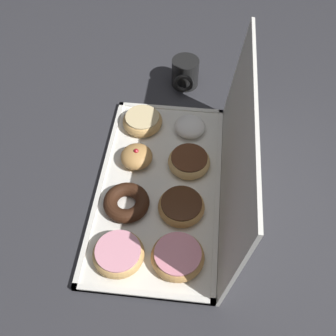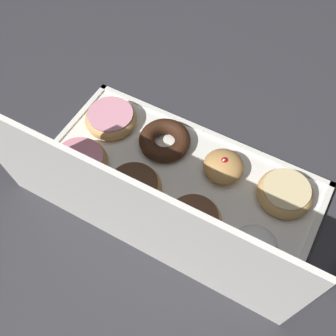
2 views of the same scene
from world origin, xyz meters
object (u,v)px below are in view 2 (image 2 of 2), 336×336
chocolate_frosted_donut_5 (193,220)px  pink_frosted_donut_7 (79,162)px  donut_box (177,184)px  jelly_filled_donut_1 (223,166)px  chocolate_cake_ring_donut_2 (165,140)px  powdered_filled_donut_4 (255,246)px  pink_frosted_donut_3 (111,118)px  glazed_ring_donut_0 (285,193)px  chocolate_frosted_donut_6 (134,187)px

chocolate_frosted_donut_5 → pink_frosted_donut_7: 0.27m
donut_box → chocolate_frosted_donut_5: (-0.07, 0.07, 0.02)m
jelly_filled_donut_1 → chocolate_frosted_donut_5: size_ratio=0.76×
chocolate_cake_ring_donut_2 → powdered_filled_donut_4: 0.30m
chocolate_cake_ring_donut_2 → pink_frosted_donut_3: (0.13, 0.01, 0.00)m
jelly_filled_donut_1 → chocolate_cake_ring_donut_2: 0.14m
chocolate_frosted_donut_5 → pink_frosted_donut_7: (0.27, -0.00, -0.00)m
glazed_ring_donut_0 → powdered_filled_donut_4: bearing=86.2°
donut_box → pink_frosted_donut_7: pink_frosted_donut_7 is taller
pink_frosted_donut_3 → powdered_filled_donut_4: bearing=162.3°
jelly_filled_donut_1 → chocolate_frosted_donut_5: (-0.00, 0.14, -0.00)m
donut_box → powdered_filled_donut_4: 0.21m
pink_frosted_donut_3 → pink_frosted_donut_7: bearing=93.2°
chocolate_cake_ring_donut_2 → powdered_filled_donut_4: size_ratio=1.32×
pink_frosted_donut_3 → powdered_filled_donut_4: 0.42m
glazed_ring_donut_0 → pink_frosted_donut_3: glazed_ring_donut_0 is taller
glazed_ring_donut_0 → chocolate_cake_ring_donut_2: 0.27m
chocolate_frosted_donut_5 → chocolate_frosted_donut_6: chocolate_frosted_donut_5 is taller
chocolate_cake_ring_donut_2 → chocolate_frosted_donut_6: same height
jelly_filled_donut_1 → powdered_filled_donut_4: jelly_filled_donut_1 is taller
powdered_filled_donut_4 → chocolate_cake_ring_donut_2: bearing=-26.8°
chocolate_cake_ring_donut_2 → pink_frosted_donut_3: 0.13m
chocolate_frosted_donut_6 → chocolate_frosted_donut_5: bearing=176.7°
pink_frosted_donut_3 → powdered_filled_donut_4: (-0.40, 0.13, 0.00)m
chocolate_frosted_donut_6 → pink_frosted_donut_7: same height
donut_box → powdered_filled_donut_4: powdered_filled_donut_4 is taller
pink_frosted_donut_7 → donut_box: bearing=-161.6°
chocolate_frosted_donut_5 → chocolate_cake_ring_donut_2: bearing=-44.9°
donut_box → pink_frosted_donut_3: (0.20, -0.06, 0.02)m
glazed_ring_donut_0 → chocolate_frosted_donut_6: bearing=26.4°
jelly_filled_donut_1 → pink_frosted_donut_7: bearing=26.5°
donut_box → powdered_filled_donut_4: bearing=162.2°
pink_frosted_donut_7 → glazed_ring_donut_0: bearing=-161.1°
chocolate_cake_ring_donut_2 → pink_frosted_donut_7: 0.19m
jelly_filled_donut_1 → donut_box: bearing=43.8°
glazed_ring_donut_0 → chocolate_frosted_donut_5: same height
chocolate_frosted_donut_5 → pink_frosted_donut_7: chocolate_frosted_donut_5 is taller
chocolate_cake_ring_donut_2 → chocolate_frosted_donut_5: size_ratio=1.02×
pink_frosted_donut_3 → chocolate_frosted_donut_6: size_ratio=1.03×
chocolate_cake_ring_donut_2 → chocolate_frosted_donut_5: 0.20m
jelly_filled_donut_1 → chocolate_cake_ring_donut_2: (0.14, -0.00, -0.01)m
jelly_filled_donut_1 → glazed_ring_donut_0: bearing=-178.1°
jelly_filled_donut_1 → pink_frosted_donut_7: (0.27, 0.13, -0.00)m
powdered_filled_donut_4 → jelly_filled_donut_1: bearing=-46.3°
chocolate_cake_ring_donut_2 → pink_frosted_donut_7: (0.13, 0.14, 0.00)m
powdered_filled_donut_4 → chocolate_frosted_donut_5: size_ratio=0.77×
jelly_filled_donut_1 → pink_frosted_donut_3: (0.27, 0.00, -0.00)m
glazed_ring_donut_0 → powdered_filled_donut_4: (0.01, 0.13, 0.00)m
glazed_ring_donut_0 → pink_frosted_donut_7: bearing=18.9°
chocolate_frosted_donut_6 → powdered_filled_donut_4: bearing=179.9°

